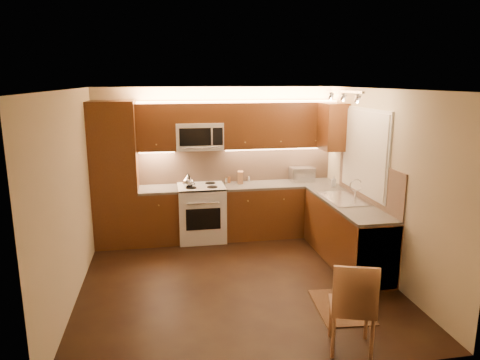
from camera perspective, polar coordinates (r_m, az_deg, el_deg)
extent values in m
cube|color=black|center=(6.00, -0.50, -12.94)|extent=(4.00, 4.00, 0.01)
cube|color=beige|center=(5.41, -0.56, 11.66)|extent=(4.00, 4.00, 0.01)
cube|color=#BDAE8A|center=(7.51, -3.07, 2.38)|extent=(4.00, 0.01, 2.50)
cube|color=#BDAE8A|center=(3.71, 4.67, -8.74)|extent=(4.00, 0.01, 2.50)
cube|color=#BDAE8A|center=(5.61, -21.11, -2.08)|extent=(0.01, 4.00, 2.50)
cube|color=#BDAE8A|center=(6.22, 17.96, -0.45)|extent=(0.01, 4.00, 2.50)
cube|color=#4C2610|center=(7.22, -15.86, 0.67)|extent=(0.70, 0.60, 2.30)
cube|color=#4C2610|center=(7.36, -10.39, -4.61)|extent=(0.62, 0.60, 0.86)
cube|color=#3B3835|center=(7.24, -10.53, -1.21)|extent=(0.62, 0.60, 0.04)
cube|color=#4C2610|center=(7.61, 5.10, -3.87)|extent=(1.92, 0.60, 0.86)
cube|color=#3B3835|center=(7.50, 5.17, -0.57)|extent=(1.92, 0.60, 0.04)
cube|color=#4C2610|center=(6.66, 13.57, -6.66)|extent=(0.60, 2.00, 0.86)
cube|color=#3B3835|center=(6.53, 13.78, -2.93)|extent=(0.60, 2.00, 0.04)
cube|color=silver|center=(6.07, 16.22, -8.77)|extent=(0.58, 0.60, 0.84)
cube|color=#A37E63|center=(7.56, -0.42, 2.08)|extent=(3.30, 0.02, 0.60)
cube|color=#A37E63|center=(6.57, 16.24, -0.09)|extent=(0.02, 2.00, 0.60)
cube|color=#4C2610|center=(7.20, -10.85, 6.74)|extent=(0.62, 0.35, 0.75)
cube|color=#4C2610|center=(7.45, 5.07, 7.12)|extent=(1.92, 0.35, 0.75)
cube|color=#4C2610|center=(7.20, -5.37, 8.67)|extent=(0.76, 0.35, 0.31)
cube|color=#4C2610|center=(7.30, 11.95, 6.77)|extent=(0.35, 0.50, 0.75)
cube|color=silver|center=(6.63, 15.85, 3.57)|extent=(0.03, 1.44, 1.24)
cube|color=silver|center=(6.62, 15.70, 3.57)|extent=(0.02, 1.36, 1.16)
cube|color=silver|center=(6.23, 13.28, 11.11)|extent=(0.04, 1.20, 0.03)
cube|color=silver|center=(7.68, 7.98, 0.76)|extent=(0.41, 0.31, 0.24)
cube|color=#A16A48|center=(7.45, 0.04, 0.36)|extent=(0.12, 0.16, 0.20)
cylinder|color=silver|center=(7.41, -1.78, -0.13)|extent=(0.04, 0.04, 0.10)
cylinder|color=brown|center=(7.43, -1.79, -0.09)|extent=(0.06, 0.06, 0.10)
cylinder|color=silver|center=(7.60, 1.13, 0.19)|extent=(0.06, 0.06, 0.10)
cylinder|color=brown|center=(7.49, -1.40, 0.03)|extent=(0.06, 0.06, 0.10)
imported|color=#BCBBC0|center=(7.40, 12.04, -0.14)|extent=(0.10, 0.10, 0.17)
cube|color=black|center=(5.51, 12.94, -15.70)|extent=(0.66, 0.92, 0.01)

